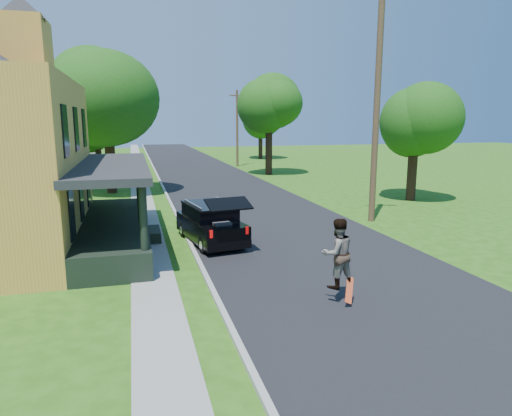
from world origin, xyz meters
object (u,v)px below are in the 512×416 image
object	(u,v)px
black_suv	(211,223)
skateboarder	(337,253)
utility_pole_near	(377,101)
tree_right_near	(415,118)

from	to	relation	value
black_suv	skateboarder	bearing A→B (deg)	-81.36
skateboarder	utility_pole_near	world-z (taller)	utility_pole_near
black_suv	tree_right_near	world-z (taller)	tree_right_near
black_suv	utility_pole_near	size ratio (longest dim) A/B	0.42
black_suv	utility_pole_near	xyz separation A→B (m)	(8.03, 1.87, 4.79)
tree_right_near	utility_pole_near	xyz separation A→B (m)	(-5.12, -4.62, 0.74)
skateboarder	utility_pole_near	bearing A→B (deg)	-130.51
tree_right_near	utility_pole_near	bearing A→B (deg)	-137.96
black_suv	tree_right_near	distance (m)	15.21
black_suv	skateboarder	distance (m)	7.10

